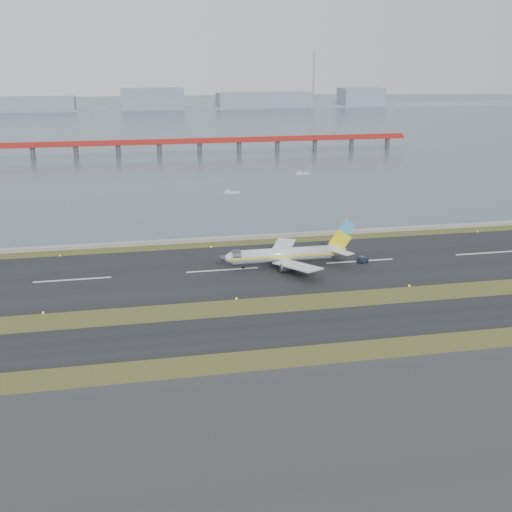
% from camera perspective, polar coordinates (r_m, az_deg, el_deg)
% --- Properties ---
extents(ground, '(1000.00, 1000.00, 0.00)m').
position_cam_1_polar(ground, '(149.14, -1.26, -4.89)').
color(ground, '#384E1B').
rests_on(ground, ground).
extents(apron_strip, '(1000.00, 50.00, 0.10)m').
position_cam_1_polar(apron_strip, '(101.56, 4.59, -16.42)').
color(apron_strip, '#303033').
rests_on(apron_strip, ground).
extents(taxiway_strip, '(1000.00, 18.00, 0.10)m').
position_cam_1_polar(taxiway_strip, '(138.28, -0.35, -6.71)').
color(taxiway_strip, black).
rests_on(taxiway_strip, ground).
extents(runway_strip, '(1000.00, 45.00, 0.10)m').
position_cam_1_polar(runway_strip, '(176.89, -3.01, -1.27)').
color(runway_strip, black).
rests_on(runway_strip, ground).
extents(seawall, '(1000.00, 2.50, 1.00)m').
position_cam_1_polar(seawall, '(205.17, -4.28, 1.47)').
color(seawall, gray).
rests_on(seawall, ground).
extents(bay_water, '(1400.00, 800.00, 1.30)m').
position_cam_1_polar(bay_water, '(599.05, -9.38, 11.70)').
color(bay_water, '#495C69').
rests_on(bay_water, ground).
extents(red_pier, '(260.00, 5.00, 10.20)m').
position_cam_1_polar(red_pier, '(391.53, -5.04, 10.05)').
color(red_pier, '#B0241E').
rests_on(red_pier, ground).
extents(far_shoreline, '(1400.00, 80.00, 60.50)m').
position_cam_1_polar(far_shoreline, '(758.51, -8.92, 13.32)').
color(far_shoreline, '#8892A0').
rests_on(far_shoreline, ground).
extents(airliner, '(38.52, 32.89, 12.80)m').
position_cam_1_polar(airliner, '(179.34, 2.78, 0.14)').
color(airliner, silver).
rests_on(airliner, ground).
extents(pushback_tug, '(3.47, 2.76, 1.95)m').
position_cam_1_polar(pushback_tug, '(185.30, 9.44, -0.33)').
color(pushback_tug, '#132035').
rests_on(pushback_tug, ground).
extents(workboat_near, '(7.01, 3.55, 1.63)m').
position_cam_1_polar(workboat_near, '(276.98, -2.20, 5.67)').
color(workboat_near, silver).
rests_on(workboat_near, ground).
extents(workboat_far, '(7.28, 3.04, 1.72)m').
position_cam_1_polar(workboat_far, '(323.52, 4.08, 7.34)').
color(workboat_far, silver).
rests_on(workboat_far, ground).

